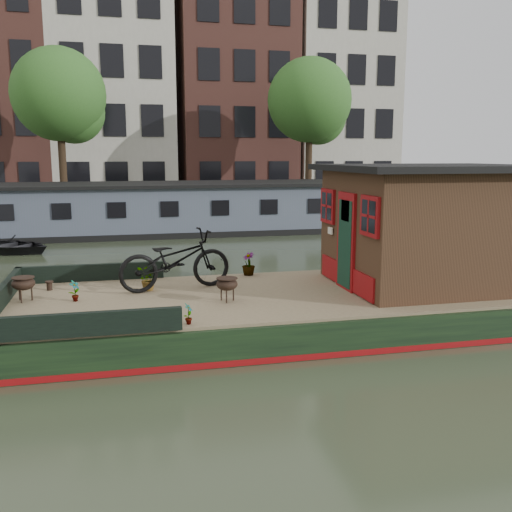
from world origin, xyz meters
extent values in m
plane|color=#2F3723|center=(0.00, 0.00, 0.00)|extent=(120.00, 120.00, 0.00)
cube|color=black|center=(0.00, 0.00, 0.30)|extent=(12.00, 4.00, 0.60)
cube|color=maroon|center=(0.00, 0.00, 0.06)|extent=(12.02, 4.02, 0.10)
cube|color=#8A7855|center=(0.00, 0.00, 0.62)|extent=(11.80, 3.80, 0.05)
cube|color=black|center=(-5.92, 0.00, 0.82)|extent=(0.12, 4.00, 0.35)
cube|color=black|center=(-4.50, 1.92, 0.82)|extent=(3.00, 0.12, 0.35)
cube|color=black|center=(-4.50, -1.92, 0.82)|extent=(3.00, 0.12, 0.35)
cube|color=black|center=(2.20, 0.00, 1.80)|extent=(3.50, 3.00, 2.30)
cube|color=black|center=(2.20, 0.00, 3.01)|extent=(4.00, 3.50, 0.12)
cube|color=maroon|center=(0.42, 0.00, 1.60)|extent=(0.06, 0.80, 1.90)
cube|color=black|center=(0.40, 0.00, 1.55)|extent=(0.04, 0.64, 1.70)
cube|color=maroon|center=(0.42, -1.05, 2.20)|extent=(0.06, 0.72, 0.72)
cube|color=maroon|center=(0.42, 1.05, 2.20)|extent=(0.06, 0.72, 0.72)
imported|color=black|center=(-2.84, 0.73, 1.24)|extent=(2.34, 1.22, 1.17)
imported|color=#98492B|center=(-4.71, 0.20, 0.84)|extent=(0.24, 0.24, 0.39)
imported|color=#A54530|center=(-3.39, 0.74, 0.87)|extent=(0.45, 0.40, 0.45)
imported|color=#993D29|center=(-1.16, 1.70, 0.90)|extent=(0.38, 0.38, 0.51)
imported|color=#9A482D|center=(-2.87, -1.70, 0.82)|extent=(0.18, 0.21, 0.34)
cylinder|color=black|center=(-5.26, 1.22, 0.74)|extent=(0.16, 0.16, 0.18)
cylinder|color=black|center=(-5.60, -1.62, 0.75)|extent=(0.17, 0.17, 0.19)
imported|color=black|center=(-7.70, 10.31, 0.35)|extent=(4.14, 3.85, 0.70)
cube|color=#484E60|center=(0.00, 14.00, 1.00)|extent=(20.00, 4.00, 2.00)
cube|color=black|center=(0.00, 14.00, 2.05)|extent=(20.40, 4.40, 0.12)
cube|color=black|center=(0.00, 14.00, 0.12)|extent=(20.00, 4.05, 0.24)
cube|color=#47443F|center=(0.00, 20.50, 0.45)|extent=(60.00, 6.00, 0.90)
cube|color=brown|center=(-10.50, 27.50, 7.50)|extent=(6.00, 8.00, 15.00)
cube|color=#B7B2A3|center=(-4.00, 27.50, 8.25)|extent=(7.00, 8.00, 16.50)
cube|color=brown|center=(3.50, 27.50, 7.75)|extent=(7.00, 8.00, 15.50)
cube|color=#B7B2A3|center=(10.50, 27.50, 8.00)|extent=(6.50, 8.00, 16.00)
cylinder|color=#332316|center=(-6.50, 19.00, 2.90)|extent=(0.36, 0.36, 4.00)
sphere|color=#25521B|center=(-6.50, 19.00, 6.10)|extent=(4.40, 4.40, 4.40)
sphere|color=#25521B|center=(-5.90, 19.30, 5.30)|extent=(3.00, 3.00, 3.00)
cylinder|color=#332316|center=(6.00, 19.00, 2.90)|extent=(0.36, 0.36, 4.00)
sphere|color=#25521B|center=(6.00, 19.00, 6.10)|extent=(4.40, 4.40, 4.40)
sphere|color=#25521B|center=(6.60, 19.30, 5.30)|extent=(3.00, 3.00, 3.00)
camera|label=1|loc=(-3.83, -10.29, 3.26)|focal=40.00mm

